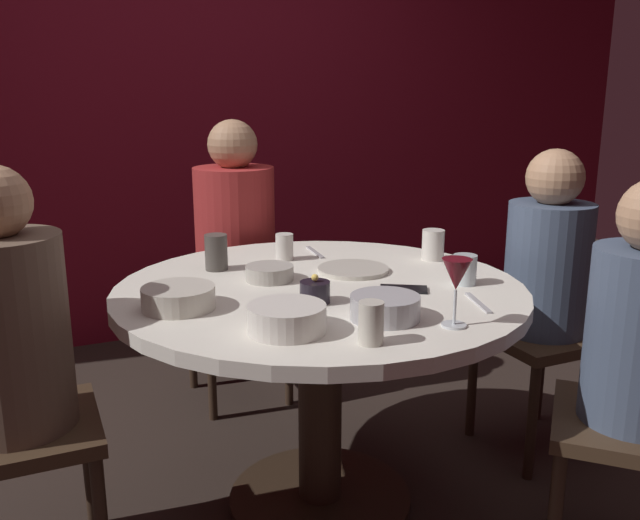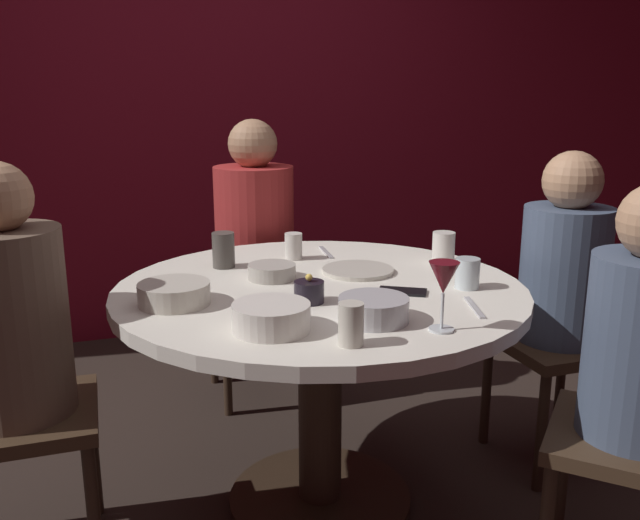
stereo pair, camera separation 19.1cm
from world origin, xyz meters
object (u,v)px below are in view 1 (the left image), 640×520
(cup_near_candle, at_px, (371,323))
(bowl_small_white, at_px, (270,273))
(seated_diner_back, at_px, (235,232))
(cell_phone, at_px, (404,289))
(bowl_sauce_side, at_px, (287,318))
(cup_by_left_diner, at_px, (216,252))
(seated_diner_right, at_px, (547,269))
(cup_center_front, at_px, (284,247))
(cup_by_right_diner, at_px, (433,245))
(cup_far_edge, at_px, (465,270))
(bowl_serving_large, at_px, (385,307))
(bowl_salad_center, at_px, (178,298))
(dinner_plate, at_px, (353,269))
(wine_glass, at_px, (456,277))
(seated_diner_left, at_px, (9,338))
(candle_holder, at_px, (315,292))
(dining_table, at_px, (320,337))

(cup_near_candle, bearing_deg, bowl_small_white, 93.00)
(seated_diner_back, xyz_separation_m, cell_phone, (0.21, -1.03, 0.01))
(bowl_sauce_side, distance_m, cup_by_left_diner, 0.65)
(seated_diner_right, distance_m, bowl_small_white, 1.03)
(bowl_small_white, xyz_separation_m, cup_center_front, (0.14, 0.23, 0.02))
(cup_by_right_diner, bearing_deg, cup_center_front, 156.36)
(cup_far_edge, bearing_deg, cup_near_candle, -146.95)
(bowl_serving_large, xyz_separation_m, bowl_salad_center, (-0.47, 0.31, -0.00))
(dinner_plate, height_order, cup_by_left_diner, cup_by_left_diner)
(bowl_salad_center, relative_size, bowl_small_white, 1.32)
(seated_diner_back, xyz_separation_m, wine_glass, (0.16, -1.36, 0.13))
(seated_diner_right, bearing_deg, seated_diner_left, 0.00)
(candle_holder, relative_size, cup_by_right_diner, 0.80)
(candle_holder, bearing_deg, bowl_small_white, 97.91)
(seated_diner_left, xyz_separation_m, candle_holder, (0.79, -0.15, 0.07))
(dining_table, xyz_separation_m, cup_near_candle, (-0.09, -0.49, 0.22))
(dining_table, xyz_separation_m, cup_by_right_diner, (0.50, 0.13, 0.22))
(bowl_serving_large, bearing_deg, dinner_plate, 73.19)
(dinner_plate, xyz_separation_m, cup_by_right_diner, (0.33, 0.03, 0.05))
(dinner_plate, distance_m, cup_far_edge, 0.37)
(seated_diner_back, bearing_deg, bowl_small_white, -9.00)
(wine_glass, bearing_deg, seated_diner_right, 32.70)
(cup_by_left_diner, relative_size, cup_far_edge, 1.29)
(wine_glass, distance_m, cell_phone, 0.35)
(dining_table, xyz_separation_m, candle_holder, (-0.08, -0.15, 0.20))
(seated_diner_left, relative_size, bowl_small_white, 7.65)
(wine_glass, bearing_deg, seated_diner_back, 96.72)
(candle_holder, bearing_deg, seated_diner_left, 169.12)
(seated_diner_left, relative_size, cup_by_right_diner, 10.89)
(bowl_salad_center, xyz_separation_m, cup_by_left_diner, (0.21, 0.36, 0.03))
(dinner_plate, xyz_separation_m, cup_near_candle, (-0.25, -0.60, 0.04))
(seated_diner_left, relative_size, cup_far_edge, 12.58)
(seated_diner_back, height_order, cup_by_left_diner, seated_diner_back)
(bowl_serving_large, xyz_separation_m, bowl_sauce_side, (-0.27, 0.02, 0.00))
(seated_diner_right, bearing_deg, candle_holder, 8.78)
(candle_holder, relative_size, bowl_sauce_side, 0.44)
(seated_diner_right, relative_size, cup_by_right_diner, 10.67)
(seated_diner_back, bearing_deg, bowl_sauce_side, -11.15)
(candle_holder, bearing_deg, bowl_sauce_side, -130.09)
(candle_holder, bearing_deg, cup_near_candle, -90.93)
(bowl_small_white, height_order, cup_far_edge, cup_far_edge)
(cup_center_front, bearing_deg, dinner_plate, -58.30)
(bowl_sauce_side, xyz_separation_m, cup_by_left_diner, (0.00, 0.65, 0.03))
(cup_by_right_diner, bearing_deg, seated_diner_left, -174.38)
(cup_far_edge, bearing_deg, dinner_plate, 132.23)
(cup_center_front, bearing_deg, bowl_salad_center, -139.57)
(cup_by_left_diner, bearing_deg, seated_diner_right, -15.24)
(seated_diner_left, bearing_deg, dining_table, 0.00)
(seated_diner_right, xyz_separation_m, cup_center_front, (-0.88, 0.34, 0.09))
(cell_phone, relative_size, bowl_serving_large, 0.76)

